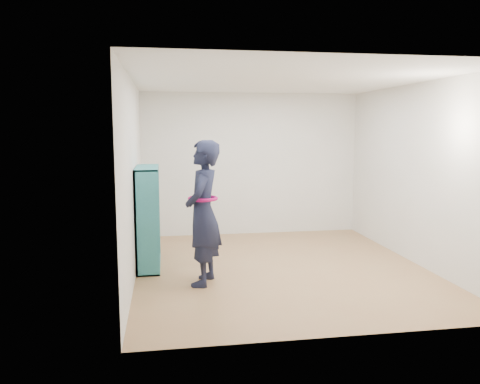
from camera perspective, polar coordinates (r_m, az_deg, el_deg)
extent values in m
plane|color=#986B45|center=(6.72, 4.95, -9.18)|extent=(4.50, 4.50, 0.00)
plane|color=white|center=(6.47, 5.23, 13.46)|extent=(4.50, 4.50, 0.00)
cube|color=silver|center=(6.28, -12.90, 1.59)|extent=(0.02, 4.50, 2.60)
cube|color=silver|center=(7.22, 20.66, 2.06)|extent=(0.02, 4.50, 2.60)
cube|color=silver|center=(8.66, 1.41, 3.40)|extent=(4.00, 0.02, 2.60)
cube|color=silver|center=(4.34, 12.42, -1.06)|extent=(4.00, 0.02, 2.60)
cube|color=teal|center=(6.26, -11.28, -3.85)|extent=(0.31, 0.02, 1.42)
cube|color=teal|center=(7.28, -11.00, -2.23)|extent=(0.31, 0.02, 1.42)
cube|color=teal|center=(6.93, -10.98, -8.67)|extent=(0.31, 1.07, 0.02)
cube|color=teal|center=(6.68, -11.28, 2.93)|extent=(0.31, 1.07, 0.02)
cube|color=teal|center=(6.78, -12.35, -3.00)|extent=(0.02, 1.07, 1.42)
cube|color=teal|center=(6.60, -11.17, -3.25)|extent=(0.29, 0.02, 1.38)
cube|color=teal|center=(6.94, -11.08, -2.72)|extent=(0.29, 0.02, 1.38)
cube|color=teal|center=(6.84, -11.05, -5.81)|extent=(0.29, 1.02, 0.02)
cube|color=teal|center=(6.77, -11.13, -2.98)|extent=(0.29, 1.02, 0.02)
cube|color=teal|center=(6.72, -11.20, -0.09)|extent=(0.29, 1.02, 0.02)
cube|color=beige|center=(6.58, -10.92, -9.01)|extent=(0.20, 0.12, 0.07)
cube|color=black|center=(6.43, -10.95, -5.57)|extent=(0.16, 0.14, 0.22)
cube|color=maroon|center=(6.36, -11.03, -2.41)|extent=(0.16, 0.14, 0.25)
cube|color=silver|center=(6.37, -11.16, -0.18)|extent=(0.20, 0.12, 0.05)
cube|color=navy|center=(6.84, -10.80, -7.57)|extent=(0.16, 0.14, 0.26)
cube|color=brown|center=(6.76, -10.87, -4.92)|extent=(0.16, 0.14, 0.22)
cube|color=#BFB28C|center=(6.76, -10.99, -2.68)|extent=(0.20, 0.12, 0.05)
cube|color=#26594C|center=(6.65, -11.02, 0.88)|extent=(0.16, 0.14, 0.22)
cube|color=beige|center=(7.18, -10.72, -7.16)|extent=(0.16, 0.14, 0.18)
cube|color=black|center=(7.16, -10.84, -4.91)|extent=(0.20, 0.12, 0.05)
cube|color=maroon|center=(7.03, -10.86, -1.70)|extent=(0.16, 0.14, 0.19)
cube|color=silver|center=(6.99, -10.93, 1.05)|extent=(0.16, 0.14, 0.18)
imported|color=black|center=(5.85, -4.53, -2.58)|extent=(0.61, 0.76, 1.81)
torus|color=#AE0D5F|center=(5.82, -4.55, -0.79)|extent=(0.47, 0.47, 0.04)
cube|color=silver|center=(5.92, -5.65, -1.28)|extent=(0.03, 0.10, 0.13)
cube|color=black|center=(5.92, -5.65, -1.28)|extent=(0.03, 0.09, 0.13)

